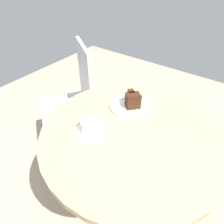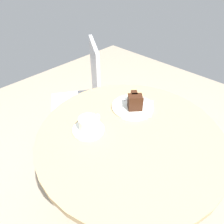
{
  "view_description": "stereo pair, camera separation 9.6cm",
  "coord_description": "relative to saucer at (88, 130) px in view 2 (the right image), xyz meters",
  "views": [
    {
      "loc": [
        -0.59,
        -0.32,
        1.39
      ],
      "look_at": [
        0.02,
        0.13,
        0.79
      ],
      "focal_mm": 32.0,
      "sensor_mm": 36.0,
      "label": 1
    },
    {
      "loc": [
        -0.53,
        -0.39,
        1.39
      ],
      "look_at": [
        0.02,
        0.13,
        0.79
      ],
      "focal_mm": 32.0,
      "sensor_mm": 36.0,
      "label": 2
    }
  ],
  "objects": [
    {
      "name": "coffee_cup",
      "position": [
        0.01,
        0.0,
        0.04
      ],
      "size": [
        0.12,
        0.08,
        0.06
      ],
      "color": "silver",
      "rests_on": "saucer"
    },
    {
      "name": "cake_plate",
      "position": [
        0.27,
        -0.04,
        0.0
      ],
      "size": [
        0.22,
        0.22,
        0.01
      ],
      "color": "silver",
      "rests_on": "cafe_table"
    },
    {
      "name": "napkin",
      "position": [
        0.29,
        -0.05,
        -0.0
      ],
      "size": [
        0.21,
        0.22,
        0.0
      ],
      "rotation": [
        0.0,
        0.0,
        5.1
      ],
      "color": "beige",
      "rests_on": "cafe_table"
    },
    {
      "name": "cafe_table",
      "position": [
        0.12,
        -0.15,
        -0.12
      ],
      "size": [
        0.85,
        0.85,
        0.75
      ],
      "color": "tan",
      "rests_on": "ground"
    },
    {
      "name": "saucer",
      "position": [
        0.0,
        0.0,
        0.0
      ],
      "size": [
        0.15,
        0.15,
        0.01
      ],
      "color": "silver",
      "rests_on": "cafe_table"
    },
    {
      "name": "cafe_chair",
      "position": [
        0.4,
        0.52,
        -0.22
      ],
      "size": [
        0.53,
        0.53,
        0.91
      ],
      "rotation": [
        0.0,
        0.0,
        4.11
      ],
      "color": "#BCBCC1",
      "rests_on": "ground"
    },
    {
      "name": "cake_slice",
      "position": [
        0.27,
        -0.05,
        0.04
      ],
      "size": [
        0.1,
        0.1,
        0.08
      ],
      "rotation": [
        0.0,
        0.0,
        0.84
      ],
      "color": "black",
      "rests_on": "cake_plate"
    },
    {
      "name": "fork",
      "position": [
        0.33,
        -0.04,
        0.01
      ],
      "size": [
        0.1,
        0.12,
        0.0
      ],
      "rotation": [
        0.0,
        0.0,
        5.38
      ],
      "color": "silver",
      "rests_on": "cake_plate"
    },
    {
      "name": "ground_plane",
      "position": [
        0.12,
        -0.15,
        -0.76
      ],
      "size": [
        4.4,
        4.4,
        0.01
      ],
      "primitive_type": "cube",
      "color": "gray",
      "rests_on": "ground"
    },
    {
      "name": "teaspoon",
      "position": [
        -0.03,
        -0.03,
        0.01
      ],
      "size": [
        0.1,
        0.03,
        0.0
      ],
      "rotation": [
        0.0,
        0.0,
        2.92
      ],
      "color": "silver",
      "rests_on": "saucer"
    }
  ]
}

